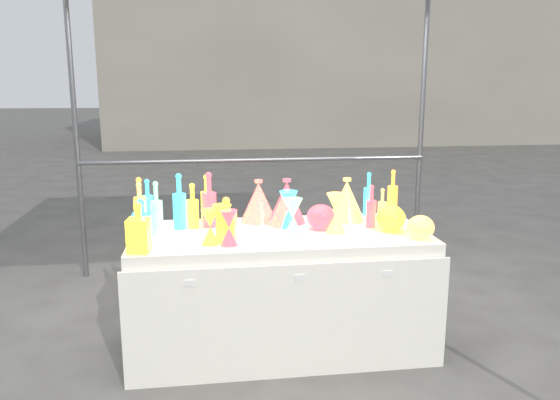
{
  "coord_description": "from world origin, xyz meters",
  "views": [
    {
      "loc": [
        -0.45,
        -3.23,
        1.63
      ],
      "look_at": [
        0.0,
        0.0,
        0.95
      ],
      "focal_mm": 35.0,
      "sensor_mm": 36.0,
      "label": 1
    }
  ],
  "objects": [
    {
      "name": "globe_1",
      "position": [
        0.79,
        -0.28,
        0.81
      ],
      "size": [
        0.17,
        0.17,
        0.13
      ],
      "primitive_type": null,
      "rotation": [
        0.0,
        0.0,
        -0.08
      ],
      "color": "#158675",
      "rests_on": "display_table"
    },
    {
      "name": "decanter_1",
      "position": [
        -0.33,
        -0.17,
        0.88
      ],
      "size": [
        0.13,
        0.13,
        0.26
      ],
      "primitive_type": null,
      "rotation": [
        0.0,
        0.0,
        -0.21
      ],
      "color": "yellow",
      "rests_on": "display_table"
    },
    {
      "name": "bottle_6",
      "position": [
        -0.53,
        0.17,
        0.89
      ],
      "size": [
        0.09,
        0.09,
        0.29
      ],
      "primitive_type": null,
      "rotation": [
        0.0,
        0.0,
        -0.33
      ],
      "color": "#DB4414",
      "rests_on": "display_table"
    },
    {
      "name": "cardboard_box_closed",
      "position": [
        -0.43,
        1.79,
        0.18
      ],
      "size": [
        0.59,
        0.51,
        0.36
      ],
      "primitive_type": "cube",
      "rotation": [
        0.0,
        0.0,
        -0.33
      ],
      "color": "#AF824F",
      "rests_on": "ground"
    },
    {
      "name": "decanter_2",
      "position": [
        -0.81,
        -0.15,
        0.88
      ],
      "size": [
        0.11,
        0.11,
        0.26
      ],
      "primitive_type": null,
      "rotation": [
        0.0,
        0.0,
        0.03
      ],
      "color": "#1D971B",
      "rests_on": "display_table"
    },
    {
      "name": "bottle_8",
      "position": [
        0.67,
        0.36,
        0.9
      ],
      "size": [
        0.07,
        0.07,
        0.3
      ],
      "primitive_type": null,
      "rotation": [
        0.0,
        0.0,
        -0.08
      ],
      "color": "#1D971B",
      "rests_on": "display_table"
    },
    {
      "name": "bottle_7",
      "position": [
        -0.61,
        0.16,
        0.93
      ],
      "size": [
        0.1,
        0.1,
        0.35
      ],
      "primitive_type": null,
      "rotation": [
        0.0,
        0.0,
        -0.24
      ],
      "color": "#1D971B",
      "rests_on": "display_table"
    },
    {
      "name": "hourglass_1",
      "position": [
        -0.33,
        -0.25,
        0.85
      ],
      "size": [
        0.13,
        0.13,
        0.2
      ],
      "primitive_type": null,
      "rotation": [
        0.0,
        0.0,
        -0.3
      ],
      "color": "#1A1B99",
      "rests_on": "display_table"
    },
    {
      "name": "hourglass_5",
      "position": [
        0.07,
        0.1,
        0.87
      ],
      "size": [
        0.15,
        0.15,
        0.23
      ],
      "primitive_type": null,
      "rotation": [
        0.0,
        0.0,
        -0.41
      ],
      "color": "#1D971B",
      "rests_on": "display_table"
    },
    {
      "name": "bottle_2",
      "position": [
        -0.85,
        0.12,
        0.92
      ],
      "size": [
        0.1,
        0.1,
        0.34
      ],
      "primitive_type": null,
      "rotation": [
        0.0,
        0.0,
        0.42
      ],
      "color": "yellow",
      "rests_on": "display_table"
    },
    {
      "name": "hourglass_0",
      "position": [
        -0.43,
        -0.21,
        0.85
      ],
      "size": [
        0.13,
        0.13,
        0.2
      ],
      "primitive_type": null,
      "rotation": [
        0.0,
        0.0,
        0.39
      ],
      "color": "yellow",
      "rests_on": "display_table"
    },
    {
      "name": "globe_0",
      "position": [
        0.68,
        -0.09,
        0.82
      ],
      "size": [
        0.23,
        0.23,
        0.14
      ],
      "primitive_type": null,
      "rotation": [
        0.0,
        0.0,
        -0.35
      ],
      "color": "#DB4414",
      "rests_on": "display_table"
    },
    {
      "name": "hourglass_4",
      "position": [
        -0.36,
        -0.17,
        0.86
      ],
      "size": [
        0.12,
        0.12,
        0.22
      ],
      "primitive_type": null,
      "rotation": [
        0.0,
        0.0,
        0.12
      ],
      "color": "#DB4414",
      "rests_on": "display_table"
    },
    {
      "name": "decanter_0",
      "position": [
        -0.81,
        -0.31,
        0.89
      ],
      "size": [
        0.13,
        0.13,
        0.28
      ],
      "primitive_type": null,
      "rotation": [
        0.0,
        0.0,
        -0.14
      ],
      "color": "#DB4414",
      "rests_on": "display_table"
    },
    {
      "name": "bottle_1",
      "position": [
        -0.82,
        0.32,
        0.9
      ],
      "size": [
        0.09,
        0.09,
        0.3
      ],
      "primitive_type": null,
      "rotation": [
        0.0,
        0.0,
        -0.42
      ],
      "color": "#1D971B",
      "rests_on": "display_table"
    },
    {
      "name": "bottle_0",
      "position": [
        -0.44,
        0.35,
        0.91
      ],
      "size": [
        0.09,
        0.09,
        0.31
      ],
      "primitive_type": null,
      "rotation": [
        0.0,
        0.0,
        -0.1
      ],
      "color": "#DB4414",
      "rests_on": "display_table"
    },
    {
      "name": "ground",
      "position": [
        0.0,
        0.0,
        0.0
      ],
      "size": [
        80.0,
        80.0,
        0.0
      ],
      "primitive_type": "plane",
      "color": "slate",
      "rests_on": "ground"
    },
    {
      "name": "hourglass_2",
      "position": [
        0.34,
        -0.07,
        0.87
      ],
      "size": [
        0.16,
        0.16,
        0.24
      ],
      "primitive_type": null,
      "rotation": [
        0.0,
        0.0,
        -0.34
      ],
      "color": "#158675",
      "rests_on": "display_table"
    },
    {
      "name": "hourglass_3",
      "position": [
        0.07,
        -0.1,
        0.86
      ],
      "size": [
        0.14,
        0.14,
        0.23
      ],
      "primitive_type": null,
      "rotation": [
        0.0,
        0.0,
        -0.3
      ],
      "color": "#D22A95",
      "rests_on": "display_table"
    },
    {
      "name": "background_building",
      "position": [
        4.0,
        14.0,
        3.0
      ],
      "size": [
        14.0,
        6.0,
        6.0
      ],
      "primitive_type": "cube",
      "color": "#A69E8A",
      "rests_on": "ground"
    },
    {
      "name": "cardboard_box_flat",
      "position": [
        -0.12,
        1.8,
        0.03
      ],
      "size": [
        0.79,
        0.66,
        0.06
      ],
      "primitive_type": "cube",
      "rotation": [
        0.0,
        0.0,
        0.28
      ],
      "color": "#AF824F",
      "rests_on": "ground"
    },
    {
      "name": "bottle_11",
      "position": [
        0.67,
        0.07,
        0.87
      ],
      "size": [
        0.07,
        0.07,
        0.24
      ],
      "primitive_type": null,
      "rotation": [
        0.0,
        0.0,
        -0.29
      ],
      "color": "#158675",
      "rests_on": "display_table"
    },
    {
      "name": "bottle_4",
      "position": [
        -0.85,
        0.11,
        0.91
      ],
      "size": [
        0.1,
        0.1,
        0.31
      ],
      "primitive_type": null,
      "rotation": [
        0.0,
        0.0,
        -0.4
      ],
      "color": "#158675",
      "rests_on": "display_table"
    },
    {
      "name": "lampshade_3",
      "position": [
        0.48,
        0.23,
        0.89
      ],
      "size": [
        0.26,
        0.26,
        0.29
      ],
      "primitive_type": null,
      "rotation": [
        0.0,
        0.0,
        0.07
      ],
      "color": "#158675",
      "rests_on": "display_table"
    },
    {
      "name": "bottle_10",
      "position": [
        0.59,
        0.02,
        0.89
      ],
      "size": [
        0.08,
        0.08,
        0.28
      ],
      "primitive_type": null,
      "rotation": [
        0.0,
        0.0,
        -0.41
      ],
      "color": "#1A1B99",
      "rests_on": "display_table"
    },
    {
      "name": "lampshade_2",
      "position": [
        0.08,
        0.23,
        0.9
      ],
      "size": [
        0.25,
        0.25,
        0.29
      ],
      "primitive_type": null,
      "rotation": [
        0.0,
        0.0,
        0.01
      ],
      "color": "#1A1B99",
      "rests_on": "display_table"
    },
    {
      "name": "bottle_9",
      "position": [
        0.84,
        0.36,
        0.91
      ],
      "size": [
        0.07,
        0.07,
        0.32
      ],
      "primitive_type": null,
      "rotation": [
        0.0,
        0.0,
        0.01
      ],
      "color": "yellow",
      "rests_on": "display_table"
    },
    {
      "name": "globe_2",
      "position": [
        0.73,
        0.06,
        0.81
      ],
      "size": [
        0.17,
        0.17,
        0.12
      ],
      "primitive_type": null,
      "rotation": [
        0.0,
        0.0,
        0.13
      ],
      "color": "yellow",
      "rests_on": "display_table"
    },
    {
      "name": "globe_3",
      "position": [
        0.26,
        0.01,
        0.82
      ],
      "size": [
        0.18,
        0.18,
        0.14
      ],
      "primitive_type": null,
      "rotation": [
        0.0,
        0.0,
        -0.02
      ],
      "color": "#1A1B99",
      "rests_on": "display_table"
    },
    {
      "name": "lampshade_1",
      "position": [
        0.05,
        0.16,
        0.86
      ],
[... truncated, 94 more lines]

